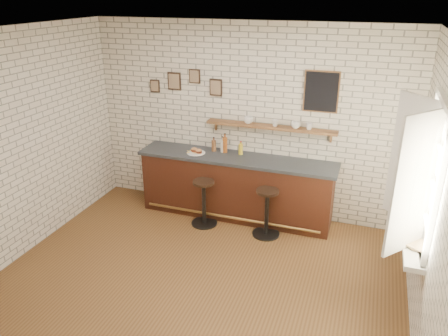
{
  "coord_description": "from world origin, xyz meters",
  "views": [
    {
      "loc": [
        1.82,
        -4.28,
        3.42
      ],
      "look_at": [
        0.01,
        0.9,
        1.15
      ],
      "focal_mm": 35.0,
      "sensor_mm": 36.0,
      "label": 1
    }
  ],
  "objects_px": {
    "bar_stool_left": "(204,201)",
    "bitters_bottle_amber": "(225,145)",
    "bitters_bottle_white": "(223,146)",
    "shelf_cup_b": "(275,123)",
    "shelf_cup_c": "(296,125)",
    "sandwich_plate": "(196,153)",
    "shelf_cup_a": "(248,120)",
    "ciabatta_sandwich": "(196,150)",
    "condiment_bottle_yellow": "(241,149)",
    "book_upper": "(411,241)",
    "book_lower": "(411,244)",
    "bar_stool_right": "(267,211)",
    "bitters_bottle_brown": "(214,145)",
    "shelf_cup_d": "(309,126)",
    "bar_counter": "(236,187)"
  },
  "relations": [
    {
      "from": "bar_stool_left",
      "to": "shelf_cup_b",
      "type": "relative_size",
      "value": 7.15
    },
    {
      "from": "book_lower",
      "to": "book_upper",
      "type": "height_order",
      "value": "book_upper"
    },
    {
      "from": "shelf_cup_b",
      "to": "bitters_bottle_white",
      "type": "bearing_deg",
      "value": 149.98
    },
    {
      "from": "sandwich_plate",
      "to": "shelf_cup_a",
      "type": "distance_m",
      "value": 0.97
    },
    {
      "from": "shelf_cup_b",
      "to": "shelf_cup_d",
      "type": "xyz_separation_m",
      "value": [
        0.51,
        0.0,
        -0.0
      ]
    },
    {
      "from": "bar_stool_left",
      "to": "book_upper",
      "type": "distance_m",
      "value": 3.12
    },
    {
      "from": "condiment_bottle_yellow",
      "to": "shelf_cup_d",
      "type": "height_order",
      "value": "shelf_cup_d"
    },
    {
      "from": "bitters_bottle_white",
      "to": "bar_stool_left",
      "type": "height_order",
      "value": "bitters_bottle_white"
    },
    {
      "from": "bitters_bottle_amber",
      "to": "condiment_bottle_yellow",
      "type": "bearing_deg",
      "value": -0.0
    },
    {
      "from": "bitters_bottle_white",
      "to": "shelf_cup_c",
      "type": "distance_m",
      "value": 1.2
    },
    {
      "from": "sandwich_plate",
      "to": "bitters_bottle_white",
      "type": "xyz_separation_m",
      "value": [
        0.38,
        0.19,
        0.1
      ]
    },
    {
      "from": "shelf_cup_b",
      "to": "shelf_cup_c",
      "type": "bearing_deg",
      "value": -34.68
    },
    {
      "from": "bitters_bottle_brown",
      "to": "shelf_cup_c",
      "type": "height_order",
      "value": "shelf_cup_c"
    },
    {
      "from": "bar_stool_left",
      "to": "book_upper",
      "type": "height_order",
      "value": "book_upper"
    },
    {
      "from": "ciabatta_sandwich",
      "to": "book_upper",
      "type": "distance_m",
      "value": 3.47
    },
    {
      "from": "bitters_bottle_white",
      "to": "bitters_bottle_amber",
      "type": "height_order",
      "value": "bitters_bottle_amber"
    },
    {
      "from": "book_upper",
      "to": "bitters_bottle_white",
      "type": "bearing_deg",
      "value": 178.38
    },
    {
      "from": "bar_stool_left",
      "to": "bitters_bottle_amber",
      "type": "bearing_deg",
      "value": 75.74
    },
    {
      "from": "bar_stool_left",
      "to": "shelf_cup_d",
      "type": "relative_size",
      "value": 7.22
    },
    {
      "from": "ciabatta_sandwich",
      "to": "bar_stool_right",
      "type": "xyz_separation_m",
      "value": [
        1.25,
        -0.38,
        -0.66
      ]
    },
    {
      "from": "bar_stool_right",
      "to": "bitters_bottle_brown",
      "type": "bearing_deg",
      "value": 151.26
    },
    {
      "from": "condiment_bottle_yellow",
      "to": "shelf_cup_b",
      "type": "relative_size",
      "value": 2.08
    },
    {
      "from": "shelf_cup_b",
      "to": "bar_counter",
      "type": "bearing_deg",
      "value": 165.75
    },
    {
      "from": "bitters_bottle_amber",
      "to": "book_upper",
      "type": "xyz_separation_m",
      "value": [
        2.68,
        -1.76,
        -0.18
      ]
    },
    {
      "from": "bar_stool_left",
      "to": "shelf_cup_c",
      "type": "xyz_separation_m",
      "value": [
        1.22,
        0.63,
        1.16
      ]
    },
    {
      "from": "sandwich_plate",
      "to": "bitters_bottle_white",
      "type": "bearing_deg",
      "value": 26.17
    },
    {
      "from": "ciabatta_sandwich",
      "to": "shelf_cup_a",
      "type": "relative_size",
      "value": 1.53
    },
    {
      "from": "sandwich_plate",
      "to": "shelf_cup_b",
      "type": "height_order",
      "value": "shelf_cup_b"
    },
    {
      "from": "sandwich_plate",
      "to": "bitters_bottle_amber",
      "type": "height_order",
      "value": "bitters_bottle_amber"
    },
    {
      "from": "ciabatta_sandwich",
      "to": "book_upper",
      "type": "height_order",
      "value": "ciabatta_sandwich"
    },
    {
      "from": "bitters_bottle_amber",
      "to": "shelf_cup_b",
      "type": "bearing_deg",
      "value": 4.89
    },
    {
      "from": "sandwich_plate",
      "to": "ciabatta_sandwich",
      "type": "relative_size",
      "value": 1.34
    },
    {
      "from": "bitters_bottle_brown",
      "to": "book_upper",
      "type": "relative_size",
      "value": 0.97
    },
    {
      "from": "shelf_cup_d",
      "to": "shelf_cup_a",
      "type": "bearing_deg",
      "value": 171.11
    },
    {
      "from": "ciabatta_sandwich",
      "to": "bar_stool_right",
      "type": "relative_size",
      "value": 0.28
    },
    {
      "from": "shelf_cup_a",
      "to": "book_lower",
      "type": "xyz_separation_m",
      "value": [
        2.33,
        -1.85,
        -0.61
      ]
    },
    {
      "from": "ciabatta_sandwich",
      "to": "shelf_cup_c",
      "type": "distance_m",
      "value": 1.59
    },
    {
      "from": "shelf_cup_a",
      "to": "shelf_cup_d",
      "type": "relative_size",
      "value": 1.35
    },
    {
      "from": "bitters_bottle_brown",
      "to": "condiment_bottle_yellow",
      "type": "height_order",
      "value": "bitters_bottle_brown"
    },
    {
      "from": "book_upper",
      "to": "bar_stool_left",
      "type": "bearing_deg",
      "value": -171.61
    },
    {
      "from": "condiment_bottle_yellow",
      "to": "book_lower",
      "type": "xyz_separation_m",
      "value": [
        2.42,
        -1.78,
        -0.16
      ]
    },
    {
      "from": "shelf_cup_a",
      "to": "ciabatta_sandwich",
      "type": "bearing_deg",
      "value": -160.06
    },
    {
      "from": "book_lower",
      "to": "bitters_bottle_white",
      "type": "bearing_deg",
      "value": 157.27
    },
    {
      "from": "shelf_cup_d",
      "to": "book_upper",
      "type": "xyz_separation_m",
      "value": [
        1.4,
        -1.82,
        -0.59
      ]
    },
    {
      "from": "bitters_bottle_amber",
      "to": "condiment_bottle_yellow",
      "type": "relative_size",
      "value": 1.47
    },
    {
      "from": "bar_stool_right",
      "to": "bar_counter",
      "type": "bearing_deg",
      "value": 144.79
    },
    {
      "from": "shelf_cup_c",
      "to": "shelf_cup_d",
      "type": "distance_m",
      "value": 0.2
    },
    {
      "from": "bar_stool_right",
      "to": "book_upper",
      "type": "distance_m",
      "value": 2.26
    },
    {
      "from": "condiment_bottle_yellow",
      "to": "book_upper",
      "type": "height_order",
      "value": "condiment_bottle_yellow"
    },
    {
      "from": "sandwich_plate",
      "to": "shelf_cup_a",
      "type": "relative_size",
      "value": 2.04
    }
  ]
}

